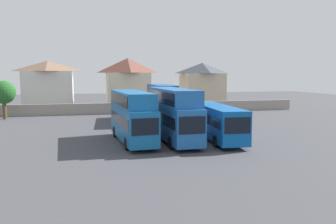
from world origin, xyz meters
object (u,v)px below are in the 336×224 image
bus_3 (217,120)px  house_terrace_right (202,85)px  tree_left_of_lot (4,93)px  bus_1 (132,114)px  bus_5 (162,101)px  house_terrace_left (48,85)px  house_terrace_centre (128,83)px  bus_4 (133,107)px  bus_2 (173,112)px

bus_3 → house_terrace_right: house_terrace_right is taller
bus_3 → house_terrace_right: 35.56m
bus_3 → tree_left_of_lot: bearing=-129.1°
bus_1 → tree_left_of_lot: (-15.53, 21.48, 1.11)m
bus_1 → bus_3: 8.30m
tree_left_of_lot → bus_5: bearing=-18.5°
bus_3 → house_terrace_left: bearing=-147.2°
house_terrace_left → house_terrace_centre: (14.06, -1.01, 0.31)m
bus_1 → house_terrace_centre: bearing=170.1°
house_terrace_centre → tree_left_of_lot: (-19.06, -10.79, -0.97)m
bus_4 → house_terrace_left: size_ratio=1.28×
bus_4 → tree_left_of_lot: size_ratio=2.06×
bus_1 → tree_left_of_lot: tree_left_of_lot is taller
bus_1 → house_terrace_left: 34.95m
house_terrace_right → house_terrace_centre: bearing=-175.9°
bus_5 → house_terrace_right: size_ratio=1.26×
bus_5 → bus_1: bearing=-21.3°
bus_1 → bus_3: size_ratio=0.94×
bus_1 → house_terrace_centre: size_ratio=1.14×
house_terrace_left → house_terrace_centre: 14.10m
bus_2 → bus_4: bearing=-175.0°
bus_1 → bus_4: 14.87m
house_terrace_right → bus_5: bearing=-123.0°
bus_2 → house_terrace_right: 36.70m
bus_3 → bus_5: bus_5 is taller
house_terrace_centre → bus_5: bearing=-82.2°
bus_3 → bus_4: bearing=-154.4°
bus_3 → bus_5: size_ratio=1.05×
bus_3 → bus_2: bearing=-90.2°
bus_3 → bus_4: (-6.12, 15.37, 0.03)m
bus_3 → house_terrace_centre: bearing=-168.0°
bus_4 → house_terrace_centre: bearing=179.1°
bus_4 → bus_5: bearing=87.4°
bus_2 → bus_4: size_ratio=0.98×
bus_4 → house_terrace_right: house_terrace_right is taller
bus_1 → bus_2: bearing=81.0°
bus_1 → bus_3: bus_1 is taller
house_terrace_centre → house_terrace_left: bearing=175.9°
house_terrace_left → bus_2: bearing=-66.8°
bus_1 → house_terrace_left: house_terrace_left is taller
bus_1 → bus_5: size_ratio=0.98×
house_terrace_centre → bus_4: bearing=-94.6°
bus_5 → house_terrace_left: (-16.53, 19.00, 1.66)m
bus_5 → house_terrace_centre: bearing=-170.7°
bus_4 → house_terrace_centre: (1.41, 17.57, 2.83)m
bus_2 → house_terrace_centre: bearing=178.9°
bus_5 → bus_3: bearing=10.0°
bus_3 → bus_4: size_ratio=1.00×
bus_4 → bus_2: bearing=10.3°
house_terrace_right → bus_3: bearing=-106.6°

